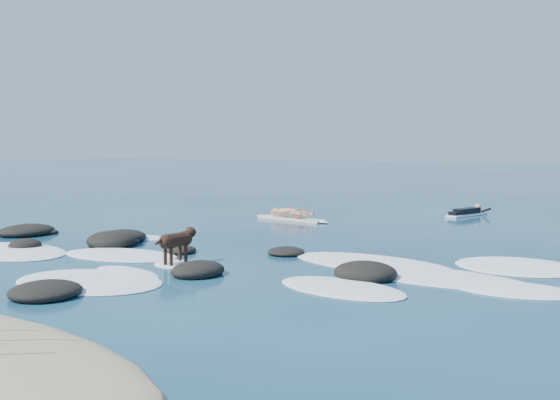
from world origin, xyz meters
The scene contains 6 objects.
ground centered at (0.00, 0.00, 0.00)m, with size 160.00×160.00×0.00m, color #0A2642.
reef_rocks centered at (-2.57, -1.13, 0.10)m, with size 11.77×6.71×0.49m.
breaking_foam centered at (0.95, -1.12, 0.01)m, with size 14.21×7.53×0.12m.
standing_surfer_rig centered at (-1.90, 6.40, 0.67)m, with size 3.00×0.96×1.71m.
paddling_surfer_rig centered at (2.93, 10.58, 0.13)m, with size 1.28×2.16×0.38m.
dog centered at (-0.29, -1.63, 0.53)m, with size 0.37×1.25×0.79m.
Camera 1 is at (7.76, -11.76, 2.48)m, focal length 40.00 mm.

